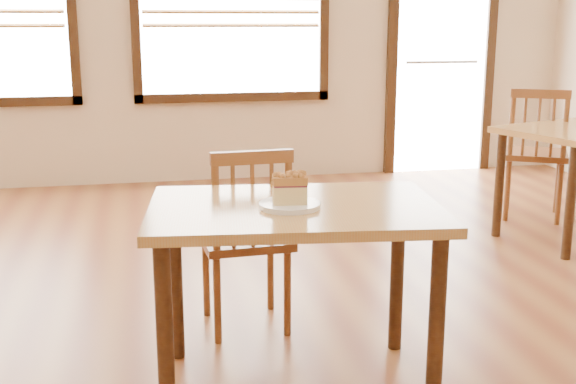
# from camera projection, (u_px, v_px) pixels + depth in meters

# --- Properties ---
(entry_door) EXTENTS (1.08, 0.06, 2.29)m
(entry_door) POSITION_uv_depth(u_px,v_px,m) (442.00, 46.00, 6.83)
(entry_door) COLOR white
(entry_door) RESTS_ON ground
(cafe_table_main) EXTENTS (1.18, 0.86, 0.75)m
(cafe_table_main) POSITION_uv_depth(u_px,v_px,m) (295.00, 233.00, 2.77)
(cafe_table_main) COLOR #A77F41
(cafe_table_main) RESTS_ON ground
(cafe_chair_main) EXTENTS (0.43, 0.43, 0.89)m
(cafe_chair_main) POSITION_uv_depth(u_px,v_px,m) (246.00, 237.00, 3.35)
(cafe_chair_main) COLOR brown
(cafe_chair_main) RESTS_ON ground
(cafe_chair_second) EXTENTS (0.60, 0.60, 0.98)m
(cafe_chair_second) POSITION_uv_depth(u_px,v_px,m) (536.00, 152.00, 5.27)
(cafe_chair_second) COLOR brown
(cafe_chair_second) RESTS_ON ground
(plate) EXTENTS (0.23, 0.23, 0.02)m
(plate) POSITION_uv_depth(u_px,v_px,m) (290.00, 205.00, 2.70)
(plate) COLOR white
(plate) RESTS_ON cafe_table_main
(cake_slice) EXTENTS (0.15, 0.11, 0.12)m
(cake_slice) POSITION_uv_depth(u_px,v_px,m) (289.00, 187.00, 2.69)
(cake_slice) COLOR #FFF390
(cake_slice) RESTS_ON plate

